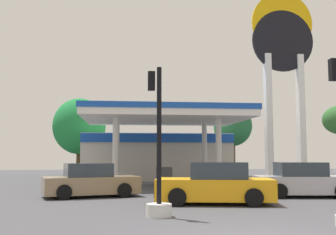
{
  "coord_description": "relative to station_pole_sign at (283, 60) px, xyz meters",
  "views": [
    {
      "loc": [
        -2.73,
        -8.28,
        1.74
      ],
      "look_at": [
        -0.38,
        13.34,
        3.83
      ],
      "focal_mm": 43.13,
      "sensor_mm": 36.0,
      "label": 1
    }
  ],
  "objects": [
    {
      "name": "traffic_signal_1",
      "position": [
        -9.38,
        -13.33,
        -6.92
      ],
      "size": [
        0.74,
        0.74,
        4.37
      ],
      "color": "silver",
      "rests_on": "ground"
    },
    {
      "name": "car_3",
      "position": [
        -11.78,
        -7.36,
        -7.41
      ],
      "size": [
        4.3,
        2.67,
        1.43
      ],
      "color": "black",
      "rests_on": "ground"
    },
    {
      "name": "tree_1",
      "position": [
        -14.08,
        8.74,
        -3.86
      ],
      "size": [
        4.32,
        4.32,
        6.52
      ],
      "color": "brown",
      "rests_on": "ground"
    },
    {
      "name": "gas_station",
      "position": [
        -8.02,
        4.75,
        -6.02
      ],
      "size": [
        10.55,
        14.51,
        4.47
      ],
      "color": "beige",
      "rests_on": "ground"
    },
    {
      "name": "car_2",
      "position": [
        -7.06,
        -10.45,
        -7.37
      ],
      "size": [
        4.48,
        2.47,
        1.52
      ],
      "color": "black",
      "rests_on": "ground"
    },
    {
      "name": "tree_2",
      "position": [
        -1.02,
        8.94,
        -3.74
      ],
      "size": [
        3.32,
        3.32,
        6.11
      ],
      "color": "brown",
      "rests_on": "ground"
    },
    {
      "name": "car_1",
      "position": [
        -2.69,
        -8.34,
        -7.39
      ],
      "size": [
        4.3,
        2.26,
        1.48
      ],
      "color": "black",
      "rests_on": "ground"
    },
    {
      "name": "station_pole_sign",
      "position": [
        0.0,
        0.0,
        0.0
      ],
      "size": [
        4.11,
        0.56,
        12.63
      ],
      "color": "white",
      "rests_on": "ground"
    }
  ]
}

